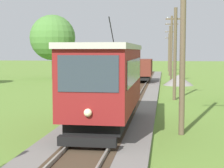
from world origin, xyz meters
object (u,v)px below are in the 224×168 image
Objects in this scene: utility_pole_mid at (175,53)px; tree_right_far at (53,38)px; utility_pole_near_tram at (183,35)px; gravel_pile at (178,80)px; utility_pole_distant at (170,50)px; utility_pole_horizon at (169,52)px; freight_car at (141,69)px; utility_pole_far at (171,49)px; red_tram at (106,81)px.

utility_pole_mid is 0.82× the size of tree_right_far.
utility_pole_near_tram is 23.22m from gravel_pile.
utility_pole_distant reaches higher than utility_pole_horizon.
gravel_pile is at bearing -20.39° from freight_car.
tree_right_far is (-14.71, -19.58, 1.83)m from utility_pole_horizon.
utility_pole_distant is (0.00, 12.74, -0.10)m from utility_pole_far.
utility_pole_far is 2.34× the size of gravel_pile.
red_tram is at bearing -93.86° from utility_pole_horizon.
utility_pole_distant is at bearing 90.00° from utility_pole_far.
utility_pole_far reaches higher than utility_pole_horizon.
utility_pole_near_tram is 11.04m from utility_pole_mid.
utility_pole_near_tram is at bearing -91.76° from gravel_pile.
utility_pole_horizon is at bearing 53.08° from tree_right_far.
freight_car is at bearing 159.61° from gravel_pile.
freight_car is 4.39m from gravel_pile.
utility_pole_horizon reaches higher than freight_car.
freight_car is 1.67× the size of gravel_pile.
red_tram is 11.17m from utility_pole_mid.
freight_car is 3.99m from utility_pole_far.
tree_right_far is (-14.71, -8.11, 1.56)m from utility_pole_distant.
utility_pole_horizon is (3.30, 24.74, 1.81)m from freight_car.
utility_pole_mid is 0.90× the size of utility_pole_far.
utility_pole_near_tram is at bearing -63.55° from tree_right_far.
red_tram is 48.87m from utility_pole_horizon.
utility_pole_mid is 26.67m from utility_pole_distant.
utility_pole_mid reaches higher than red_tram.
gravel_pile is at bearing -88.46° from utility_pole_horizon.
red_tram is 24.01m from freight_car.
utility_pole_far is 1.11× the size of utility_pole_horizon.
utility_pole_mid is at bearing -90.00° from utility_pole_distant.
utility_pole_near_tram is at bearing -90.00° from utility_pole_mid.
utility_pole_horizon reaches higher than red_tram.
utility_pole_far is at bearing -90.00° from utility_pole_horizon.
utility_pole_far is 24.21m from utility_pole_horizon.
freight_car is 13.92m from utility_pole_mid.
utility_pole_far is (3.30, 0.53, 2.18)m from freight_car.
gravel_pile is at bearing 79.93° from red_tram.
utility_pole_horizon is at bearing 82.41° from freight_car.
utility_pole_mid is at bearing 90.00° from utility_pole_near_tram.
tree_right_far reaches higher than freight_car.
utility_pole_far is (0.00, 24.93, -0.44)m from utility_pole_near_tram.
red_tram is 1.30× the size of utility_pole_mid.
red_tram is 37.45m from utility_pole_distant.
gravel_pile is at bearing 88.24° from utility_pole_near_tram.
gravel_pile is at bearing 86.61° from utility_pole_mid.
tree_right_far is at bearing -151.14° from utility_pole_distant.
utility_pole_near_tram is 37.68m from utility_pole_distant.
freight_car is at bearing -170.93° from utility_pole_far.
red_tram is 2.74× the size of gravel_pile.
freight_car is at bearing -97.59° from utility_pole_horizon.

